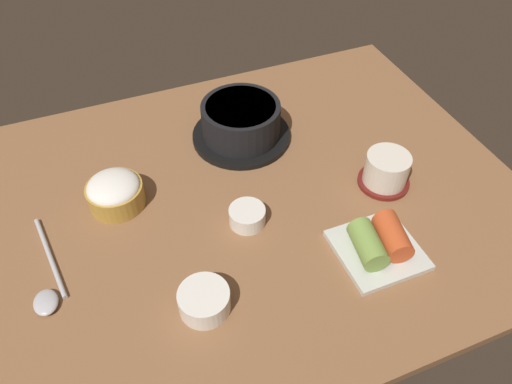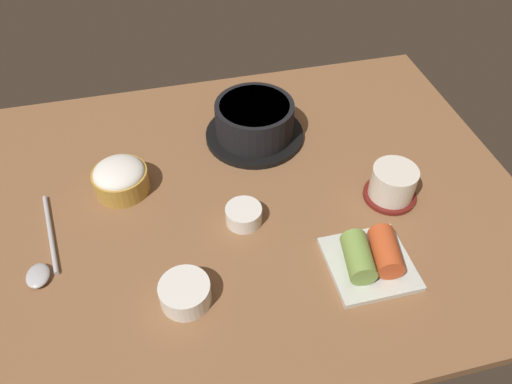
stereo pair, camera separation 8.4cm
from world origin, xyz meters
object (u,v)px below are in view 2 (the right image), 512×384
tea_cup_with_saucer (393,184)px  kimchi_plate (371,258)px  side_bowl_near (185,292)px  spoon (42,260)px  stone_pot (255,122)px  rice_bowl (120,177)px  banchan_cup_center (244,214)px

tea_cup_with_saucer → kimchi_plate: bearing=-125.6°
side_bowl_near → spoon: side_bowl_near is taller
spoon → side_bowl_near: bearing=-29.8°
stone_pot → kimchi_plate: stone_pot is taller
tea_cup_with_saucer → stone_pot: bearing=131.7°
rice_bowl → tea_cup_with_saucer: tea_cup_with_saucer is taller
stone_pot → kimchi_plate: 36.58cm
stone_pot → rice_bowl: 28.08cm
rice_bowl → side_bowl_near: (7.90, -25.65, -0.99)cm
rice_bowl → kimchi_plate: (36.79, -26.35, -0.83)cm
stone_pot → kimchi_plate: (10.13, -35.10, -1.77)cm
tea_cup_with_saucer → spoon: bearing=-179.6°
stone_pot → spoon: stone_pot is taller
rice_bowl → banchan_cup_center: rice_bowl is taller
banchan_cup_center → spoon: 32.88cm
side_bowl_near → rice_bowl: bearing=107.1°
tea_cup_with_saucer → banchan_cup_center: 26.62cm
side_bowl_near → stone_pot: bearing=61.4°
rice_bowl → spoon: (-13.21, -13.54, -2.32)cm
banchan_cup_center → stone_pot: bearing=71.8°
banchan_cup_center → kimchi_plate: 21.99cm
kimchi_plate → spoon: (-50.01, 12.81, -1.49)cm
side_bowl_near → spoon: bearing=150.2°
spoon → stone_pot: bearing=29.2°
rice_bowl → banchan_cup_center: (19.64, -12.60, -1.28)cm
banchan_cup_center → spoon: size_ratio=0.32×
stone_pot → rice_bowl: size_ratio=2.00×
tea_cup_with_saucer → side_bowl_near: (-38.31, -12.47, -1.28)cm
stone_pot → tea_cup_with_saucer: (19.55, -21.93, -0.65)cm
banchan_cup_center → side_bowl_near: side_bowl_near is taller
spoon → rice_bowl: bearing=45.7°
kimchi_plate → spoon: 51.64cm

